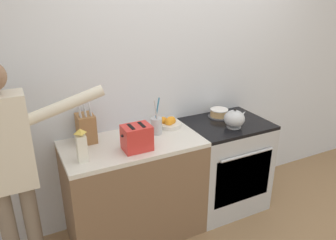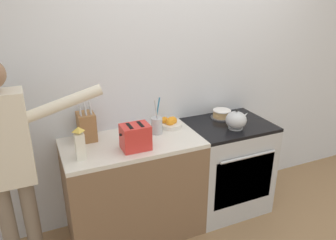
{
  "view_description": "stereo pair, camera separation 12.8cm",
  "coord_description": "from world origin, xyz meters",
  "px_view_note": "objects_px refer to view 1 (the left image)",
  "views": [
    {
      "loc": [
        -1.49,
        -1.99,
        2.08
      ],
      "look_at": [
        -0.35,
        0.28,
        1.06
      ],
      "focal_mm": 35.0,
      "sensor_mm": 36.0,
      "label": 1
    },
    {
      "loc": [
        -1.37,
        -2.04,
        2.08
      ],
      "look_at": [
        -0.35,
        0.28,
        1.06
      ],
      "focal_mm": 35.0,
      "sensor_mm": 36.0,
      "label": 2
    }
  ],
  "objects_px": {
    "toaster": "(137,138)",
    "tea_kettle": "(234,119)",
    "person_baker": "(9,161)",
    "knife_block": "(86,128)",
    "fruit_bowl": "(169,123)",
    "milk_carton": "(82,146)",
    "layer_cake": "(219,113)",
    "utensil_crock": "(156,125)",
    "stove_range": "(224,165)"
  },
  "relations": [
    {
      "from": "fruit_bowl",
      "to": "toaster",
      "type": "relative_size",
      "value": 0.88
    },
    {
      "from": "utensil_crock",
      "to": "toaster",
      "type": "relative_size",
      "value": 1.38
    },
    {
      "from": "layer_cake",
      "to": "milk_carton",
      "type": "distance_m",
      "value": 1.43
    },
    {
      "from": "layer_cake",
      "to": "fruit_bowl",
      "type": "relative_size",
      "value": 1.03
    },
    {
      "from": "toaster",
      "to": "layer_cake",
      "type": "bearing_deg",
      "value": 16.51
    },
    {
      "from": "tea_kettle",
      "to": "knife_block",
      "type": "xyz_separation_m",
      "value": [
        -1.27,
        0.3,
        0.04
      ]
    },
    {
      "from": "stove_range",
      "to": "toaster",
      "type": "distance_m",
      "value": 1.12
    },
    {
      "from": "stove_range",
      "to": "layer_cake",
      "type": "xyz_separation_m",
      "value": [
        0.01,
        0.15,
        0.49
      ]
    },
    {
      "from": "fruit_bowl",
      "to": "milk_carton",
      "type": "distance_m",
      "value": 0.9
    },
    {
      "from": "tea_kettle",
      "to": "utensil_crock",
      "type": "xyz_separation_m",
      "value": [
        -0.69,
        0.19,
        -0.0
      ]
    },
    {
      "from": "utensil_crock",
      "to": "fruit_bowl",
      "type": "bearing_deg",
      "value": 25.58
    },
    {
      "from": "fruit_bowl",
      "to": "person_baker",
      "type": "bearing_deg",
      "value": -169.7
    },
    {
      "from": "tea_kettle",
      "to": "person_baker",
      "type": "bearing_deg",
      "value": 179.28
    },
    {
      "from": "tea_kettle",
      "to": "utensil_crock",
      "type": "distance_m",
      "value": 0.72
    },
    {
      "from": "tea_kettle",
      "to": "toaster",
      "type": "bearing_deg",
      "value": -178.8
    },
    {
      "from": "utensil_crock",
      "to": "milk_carton",
      "type": "bearing_deg",
      "value": -163.85
    },
    {
      "from": "stove_range",
      "to": "fruit_bowl",
      "type": "height_order",
      "value": "fruit_bowl"
    },
    {
      "from": "tea_kettle",
      "to": "fruit_bowl",
      "type": "relative_size",
      "value": 1.11
    },
    {
      "from": "tea_kettle",
      "to": "milk_carton",
      "type": "distance_m",
      "value": 1.37
    },
    {
      "from": "utensil_crock",
      "to": "milk_carton",
      "type": "distance_m",
      "value": 0.71
    },
    {
      "from": "fruit_bowl",
      "to": "stove_range",
      "type": "bearing_deg",
      "value": -15.61
    },
    {
      "from": "layer_cake",
      "to": "tea_kettle",
      "type": "xyz_separation_m",
      "value": [
        -0.02,
        -0.27,
        0.04
      ]
    },
    {
      "from": "person_baker",
      "to": "fruit_bowl",
      "type": "bearing_deg",
      "value": 13.9
    },
    {
      "from": "milk_carton",
      "to": "layer_cake",
      "type": "bearing_deg",
      "value": 11.39
    },
    {
      "from": "knife_block",
      "to": "utensil_crock",
      "type": "bearing_deg",
      "value": -11.75
    },
    {
      "from": "tea_kettle",
      "to": "person_baker",
      "type": "xyz_separation_m",
      "value": [
        -1.85,
        0.02,
        0.02
      ]
    },
    {
      "from": "toaster",
      "to": "knife_block",
      "type": "bearing_deg",
      "value": 134.02
    },
    {
      "from": "knife_block",
      "to": "toaster",
      "type": "xyz_separation_m",
      "value": [
        0.31,
        -0.32,
        -0.02
      ]
    },
    {
      "from": "utensil_crock",
      "to": "toaster",
      "type": "height_order",
      "value": "utensil_crock"
    },
    {
      "from": "knife_block",
      "to": "fruit_bowl",
      "type": "xyz_separation_m",
      "value": [
        0.74,
        -0.04,
        -0.08
      ]
    },
    {
      "from": "tea_kettle",
      "to": "toaster",
      "type": "xyz_separation_m",
      "value": [
        -0.95,
        -0.02,
        0.02
      ]
    },
    {
      "from": "fruit_bowl",
      "to": "milk_carton",
      "type": "height_order",
      "value": "milk_carton"
    },
    {
      "from": "fruit_bowl",
      "to": "person_baker",
      "type": "xyz_separation_m",
      "value": [
        -1.33,
        -0.24,
        0.06
      ]
    },
    {
      "from": "layer_cake",
      "to": "fruit_bowl",
      "type": "distance_m",
      "value": 0.55
    },
    {
      "from": "toaster",
      "to": "tea_kettle",
      "type": "bearing_deg",
      "value": 1.2
    },
    {
      "from": "person_baker",
      "to": "layer_cake",
      "type": "bearing_deg",
      "value": 11.06
    },
    {
      "from": "milk_carton",
      "to": "fruit_bowl",
      "type": "bearing_deg",
      "value": 18.09
    },
    {
      "from": "tea_kettle",
      "to": "toaster",
      "type": "distance_m",
      "value": 0.95
    },
    {
      "from": "fruit_bowl",
      "to": "milk_carton",
      "type": "bearing_deg",
      "value": -161.91
    },
    {
      "from": "tea_kettle",
      "to": "knife_block",
      "type": "distance_m",
      "value": 1.3
    },
    {
      "from": "stove_range",
      "to": "tea_kettle",
      "type": "xyz_separation_m",
      "value": [
        -0.01,
        -0.12,
        0.53
      ]
    },
    {
      "from": "layer_cake",
      "to": "person_baker",
      "type": "distance_m",
      "value": 1.89
    },
    {
      "from": "utensil_crock",
      "to": "person_baker",
      "type": "xyz_separation_m",
      "value": [
        -1.16,
        -0.16,
        0.02
      ]
    },
    {
      "from": "stove_range",
      "to": "layer_cake",
      "type": "distance_m",
      "value": 0.51
    },
    {
      "from": "utensil_crock",
      "to": "toaster",
      "type": "distance_m",
      "value": 0.33
    },
    {
      "from": "tea_kettle",
      "to": "knife_block",
      "type": "height_order",
      "value": "knife_block"
    },
    {
      "from": "stove_range",
      "to": "tea_kettle",
      "type": "bearing_deg",
      "value": -94.85
    },
    {
      "from": "knife_block",
      "to": "utensil_crock",
      "type": "relative_size",
      "value": 1.01
    },
    {
      "from": "person_baker",
      "to": "utensil_crock",
      "type": "bearing_deg",
      "value": 11.52
    },
    {
      "from": "stove_range",
      "to": "utensil_crock",
      "type": "relative_size",
      "value": 2.81
    }
  ]
}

